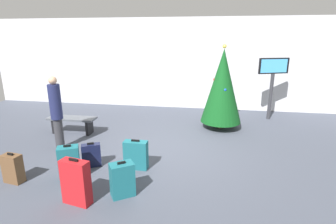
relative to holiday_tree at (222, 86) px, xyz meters
The scene contains 12 objects.
ground_plane 2.74m from the holiday_tree, 127.52° to the right, with size 16.00×16.00×0.00m, color #424754.
back_wall 2.80m from the holiday_tree, 121.80° to the left, with size 16.00×0.20×3.46m, color silver.
holiday_tree is the anchor object (origin of this frame).
flight_info_kiosk 2.09m from the holiday_tree, 36.32° to the left, with size 1.01×0.45×2.08m.
waiting_bench 4.56m from the holiday_tree, 165.01° to the right, with size 1.40×0.44×0.48m.
traveller_0 4.65m from the holiday_tree, 150.74° to the right, with size 0.34×0.34×1.85m.
suitcase_0 4.28m from the holiday_tree, 133.32° to the right, with size 0.43×0.33×0.55m.
suitcase_1 4.47m from the holiday_tree, 114.62° to the right, with size 0.48×0.45×0.66m.
suitcase_2 5.07m from the holiday_tree, 120.16° to the right, with size 0.52×0.29×0.83m.
suitcase_3 3.63m from the holiday_tree, 122.27° to the right, with size 0.51×0.22×0.66m.
suitcase_4 5.70m from the holiday_tree, 136.32° to the right, with size 0.39×0.26×0.61m.
suitcase_5 4.79m from the holiday_tree, 130.47° to the right, with size 0.46×0.40×0.72m.
Camera 1 is at (1.11, -5.98, 2.73)m, focal length 27.94 mm.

